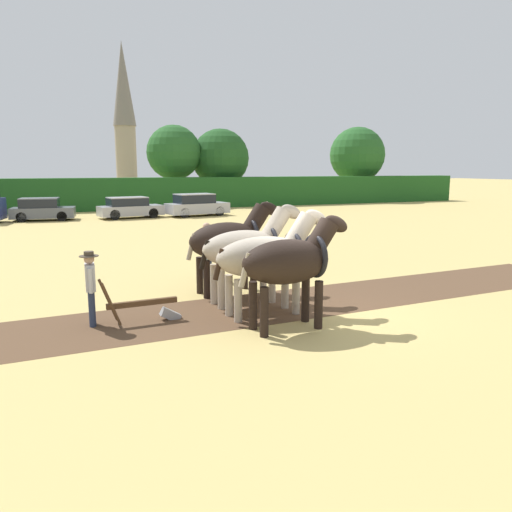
# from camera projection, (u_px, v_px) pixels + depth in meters

# --- Properties ---
(ground_plane) EXTENTS (240.00, 240.00, 0.00)m
(ground_plane) POSITION_uv_depth(u_px,v_px,m) (320.00, 314.00, 11.66)
(ground_plane) COLOR tan
(plowed_furrow_strip) EXTENTS (30.64, 4.21, 0.01)m
(plowed_furrow_strip) POSITION_uv_depth(u_px,v_px,m) (49.00, 335.00, 10.20)
(plowed_furrow_strip) COLOR brown
(plowed_furrow_strip) RESTS_ON ground
(hedgerow) EXTENTS (65.53, 1.72, 2.58)m
(hedgerow) POSITION_uv_depth(u_px,v_px,m) (127.00, 194.00, 40.46)
(hedgerow) COLOR #1E511E
(hedgerow) RESTS_ON ground
(tree_left) EXTENTS (4.78, 4.78, 7.11)m
(tree_left) POSITION_uv_depth(u_px,v_px,m) (174.00, 153.00, 43.99)
(tree_left) COLOR brown
(tree_left) RESTS_ON ground
(tree_center_left) EXTENTS (5.27, 5.27, 6.91)m
(tree_center_left) POSITION_uv_depth(u_px,v_px,m) (220.00, 158.00, 45.78)
(tree_center_left) COLOR #423323
(tree_center_left) RESTS_ON ground
(tree_center) EXTENTS (5.63, 5.63, 7.51)m
(tree_center) POSITION_uv_depth(u_px,v_px,m) (357.00, 155.00, 51.29)
(tree_center) COLOR brown
(tree_center) RESTS_ON ground
(church_spire) EXTENTS (3.05, 3.05, 19.79)m
(church_spire) POSITION_uv_depth(u_px,v_px,m) (124.00, 115.00, 66.70)
(church_spire) COLOR gray
(church_spire) RESTS_ON ground
(draft_horse_lead_left) EXTENTS (2.64, 1.08, 2.45)m
(draft_horse_lead_left) POSITION_uv_depth(u_px,v_px,m) (291.00, 262.00, 10.39)
(draft_horse_lead_left) COLOR black
(draft_horse_lead_left) RESTS_ON ground
(draft_horse_lead_right) EXTENTS (2.96, 1.08, 2.48)m
(draft_horse_lead_right) POSITION_uv_depth(u_px,v_px,m) (267.00, 256.00, 11.41)
(draft_horse_lead_right) COLOR #B2A38E
(draft_horse_lead_right) RESTS_ON ground
(draft_horse_trail_left) EXTENTS (2.85, 1.04, 2.53)m
(draft_horse_trail_left) POSITION_uv_depth(u_px,v_px,m) (247.00, 247.00, 12.42)
(draft_horse_trail_left) COLOR #B2A38E
(draft_horse_trail_left) RESTS_ON ground
(draft_horse_trail_right) EXTENTS (2.77, 1.14, 2.53)m
(draft_horse_trail_right) POSITION_uv_depth(u_px,v_px,m) (230.00, 240.00, 13.41)
(draft_horse_trail_right) COLOR black
(draft_horse_trail_right) RESTS_ON ground
(plow) EXTENTS (1.77, 0.48, 1.13)m
(plow) POSITION_uv_depth(u_px,v_px,m) (149.00, 308.00, 11.00)
(plow) COLOR #4C331E
(plow) RESTS_ON ground
(farmer_at_plow) EXTENTS (0.41, 0.64, 1.63)m
(farmer_at_plow) POSITION_uv_depth(u_px,v_px,m) (90.00, 283.00, 10.65)
(farmer_at_plow) COLOR #28334C
(farmer_at_plow) RESTS_ON ground
(farmer_beside_team) EXTENTS (0.38, 0.64, 1.74)m
(farmer_beside_team) POSITION_uv_depth(u_px,v_px,m) (207.00, 246.00, 15.13)
(farmer_beside_team) COLOR #28334C
(farmer_beside_team) RESTS_ON ground
(parked_car_left) EXTENTS (4.05, 2.23, 1.46)m
(parked_car_left) POSITION_uv_depth(u_px,v_px,m) (42.00, 210.00, 32.33)
(parked_car_left) COLOR #565B66
(parked_car_left) RESTS_ON ground
(parked_car_center_left) EXTENTS (4.43, 2.36, 1.43)m
(parked_car_center_left) POSITION_uv_depth(u_px,v_px,m) (130.00, 208.00, 33.84)
(parked_car_center_left) COLOR #9E9EA8
(parked_car_center_left) RESTS_ON ground
(parked_car_center) EXTENTS (4.57, 2.52, 1.57)m
(parked_car_center) POSITION_uv_depth(u_px,v_px,m) (196.00, 205.00, 35.37)
(parked_car_center) COLOR #A8A8B2
(parked_car_center) RESTS_ON ground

